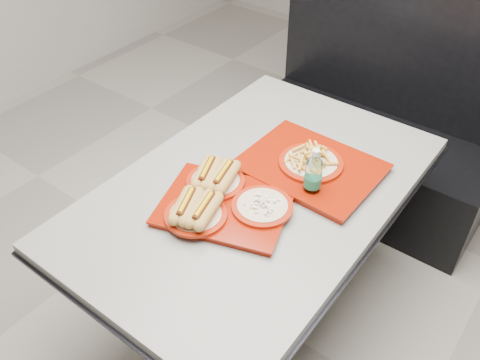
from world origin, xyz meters
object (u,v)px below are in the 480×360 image
Objects in this scene: tray_far at (311,164)px; water_bottle at (313,176)px; booth_bench at (374,129)px; diner_table at (255,219)px; tray_near at (220,200)px.

water_bottle is (0.07, -0.12, 0.06)m from tray_far.
tray_far is at bearing -83.14° from booth_bench.
tray_near reaches higher than diner_table.
tray_near is 2.61× the size of water_bottle.
booth_bench is at bearing 90.00° from diner_table.
diner_table is 0.32m from water_bottle.
booth_bench is 2.64× the size of tray_near.
booth_bench is 1.32m from tray_near.
booth_bench is 2.72× the size of tray_far.
diner_table is 2.78× the size of tray_near.
tray_far reaches higher than tray_near.
water_bottle is at bearing -79.79° from booth_bench.
diner_table is 0.30m from tray_far.
tray_far reaches higher than diner_table.
water_bottle is at bearing 48.42° from tray_near.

